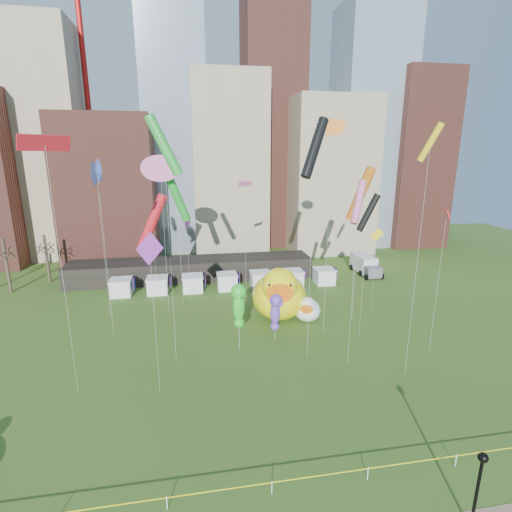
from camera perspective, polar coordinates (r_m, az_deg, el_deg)
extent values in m
plane|color=#375A1C|center=(26.60, 2.35, -31.74)|extent=(160.00, 160.00, 0.00)
cube|color=gray|center=(83.99, -28.84, 14.18)|extent=(14.00, 12.00, 42.00)
cube|color=brown|center=(75.43, -20.78, 9.04)|extent=(16.00, 14.00, 26.00)
cube|color=#8C9EB2|center=(82.29, -11.94, 20.20)|extent=(12.00, 12.00, 55.00)
cube|color=gray|center=(78.31, -4.09, 13.06)|extent=(14.00, 14.00, 34.00)
cube|color=brown|center=(87.03, 2.45, 24.49)|extent=(12.00, 12.00, 68.00)
cube|color=gray|center=(80.99, 10.61, 11.49)|extent=(16.00, 14.00, 30.00)
cube|color=#8C9EB2|center=(88.59, 16.32, 17.25)|extent=(14.00, 12.00, 48.00)
cube|color=brown|center=(91.50, 22.38, 12.89)|extent=(12.00, 12.00, 36.00)
cylinder|color=red|center=(85.87, -24.32, 26.16)|extent=(1.00, 1.00, 76.00)
cylinder|color=red|center=(90.61, 13.88, 26.29)|extent=(1.00, 1.00, 76.00)
cube|color=black|center=(62.42, -9.44, -1.90)|extent=(38.00, 6.00, 3.20)
cube|color=white|center=(57.71, -19.33, -4.47)|extent=(2.80, 2.80, 2.20)
cube|color=red|center=(57.27, -17.60, -3.94)|extent=(0.08, 1.40, 1.60)
cube|color=white|center=(57.06, -14.37, -4.30)|extent=(2.80, 2.80, 2.20)
cube|color=red|center=(56.78, -12.59, -3.76)|extent=(0.08, 1.40, 1.60)
cube|color=white|center=(56.85, -9.34, -4.10)|extent=(2.80, 2.80, 2.20)
cube|color=red|center=(56.72, -7.54, -3.54)|extent=(0.08, 1.40, 1.60)
cube|color=white|center=(57.07, -4.30, -3.86)|extent=(2.80, 2.80, 2.20)
cube|color=red|center=(57.10, -2.51, -3.29)|extent=(0.08, 1.40, 1.60)
cube|color=white|center=(57.73, 0.65, -3.60)|extent=(2.80, 2.80, 2.20)
cube|color=red|center=(57.92, 2.40, -3.03)|extent=(0.08, 1.40, 1.60)
cube|color=white|center=(58.81, 5.45, -3.32)|extent=(2.80, 2.80, 2.20)
cube|color=red|center=(59.14, 7.15, -2.76)|extent=(0.08, 1.40, 1.60)
cube|color=white|center=(60.28, 10.05, -3.03)|extent=(2.80, 2.80, 2.20)
cube|color=red|center=(60.76, 11.67, -2.48)|extent=(0.08, 1.40, 1.60)
cylinder|color=#382B21|center=(65.23, -32.98, -1.22)|extent=(0.44, 0.44, 8.00)
cylinder|color=#382B21|center=(67.45, -28.56, -0.39)|extent=(0.44, 0.44, 7.50)
cylinder|color=white|center=(26.03, -13.06, -32.06)|extent=(0.06, 0.06, 0.90)
cylinder|color=white|center=(26.27, 2.36, -31.06)|extent=(0.06, 0.06, 0.90)
cylinder|color=white|center=(27.84, 16.23, -28.52)|extent=(0.06, 0.06, 0.90)
cylinder|color=white|center=(30.52, 27.51, -25.27)|extent=(0.06, 0.06, 0.90)
cube|color=yellow|center=(26.02, 2.37, -30.52)|extent=(50.00, 0.02, 0.07)
ellipsoid|color=#FFEB0D|center=(46.95, 3.45, -5.93)|extent=(8.09, 8.96, 5.43)
ellipsoid|color=#FFEB0D|center=(49.82, 3.40, -4.87)|extent=(2.06, 1.76, 2.20)
sphere|color=#FFEB0D|center=(43.93, 3.53, -4.39)|extent=(4.87, 4.87, 4.08)
cone|color=orange|center=(42.34, 3.56, -5.33)|extent=(2.59, 2.28, 2.25)
sphere|color=white|center=(42.68, 2.05, -4.17)|extent=(0.73, 0.73, 0.73)
sphere|color=white|center=(42.72, 5.07, -4.20)|extent=(0.73, 0.73, 0.73)
sphere|color=black|center=(42.35, 2.05, -4.33)|extent=(0.37, 0.37, 0.37)
sphere|color=black|center=(42.39, 5.09, -4.36)|extent=(0.37, 0.37, 0.37)
ellipsoid|color=white|center=(46.88, 7.60, -7.93)|extent=(4.23, 4.56, 2.61)
ellipsoid|color=white|center=(48.24, 7.67, -7.35)|extent=(1.04, 0.93, 1.06)
sphere|color=white|center=(45.40, 7.59, -7.27)|extent=(2.51, 2.51, 1.97)
cone|color=orange|center=(44.65, 7.54, -7.74)|extent=(1.31, 1.20, 1.08)
sphere|color=white|center=(44.82, 6.87, -7.18)|extent=(0.35, 0.35, 0.35)
sphere|color=white|center=(44.79, 8.27, -7.24)|extent=(0.35, 0.35, 0.35)
sphere|color=black|center=(44.66, 6.86, -7.26)|extent=(0.18, 0.18, 0.18)
sphere|color=black|center=(44.63, 8.26, -7.32)|extent=(0.18, 0.18, 0.18)
cylinder|color=silver|center=(39.65, -2.52, -10.60)|extent=(0.03, 0.03, 4.63)
ellipsoid|color=green|center=(38.72, -2.56, -7.50)|extent=(1.34, 1.16, 3.06)
sphere|color=green|center=(37.99, -2.56, -5.30)|extent=(1.78, 1.78, 1.56)
cone|color=green|center=(37.36, -2.41, -5.78)|extent=(0.69, 1.05, 0.55)
sphere|color=green|center=(39.46, -2.54, -9.84)|extent=(1.09, 1.09, 1.09)
cylinder|color=silver|center=(41.67, 2.83, -10.42)|extent=(0.03, 0.03, 3.14)
ellipsoid|color=#683EBA|center=(41.02, 2.86, -8.44)|extent=(1.26, 1.12, 2.69)
sphere|color=#683EBA|center=(40.34, 2.93, -6.64)|extent=(1.70, 1.70, 1.37)
cone|color=#683EBA|center=(39.81, 3.13, -7.05)|extent=(0.70, 0.96, 0.48)
sphere|color=#683EBA|center=(41.70, 2.82, -10.36)|extent=(0.96, 0.96, 0.96)
cylinder|color=black|center=(26.09, 29.84, -28.39)|extent=(0.17, 0.17, 4.40)
sphere|color=black|center=(24.62, 30.60, -24.33)|extent=(0.51, 0.51, 0.51)
cone|color=black|center=(24.46, 30.69, -23.82)|extent=(0.18, 0.18, 0.23)
cube|color=silver|center=(67.26, 15.62, -1.00)|extent=(2.62, 5.36, 2.66)
cube|color=#595960|center=(64.50, 16.90, -2.26)|extent=(2.47, 1.95, 1.70)
cylinder|color=black|center=(65.36, 15.23, -2.49)|extent=(0.28, 0.96, 0.96)
cylinder|color=black|center=(66.54, 17.30, -2.34)|extent=(0.28, 0.96, 0.96)
cylinder|color=black|center=(68.49, 13.94, -1.62)|extent=(0.28, 0.96, 0.96)
cylinder|color=black|center=(69.62, 15.93, -1.49)|extent=(0.28, 0.96, 0.96)
cylinder|color=silver|center=(41.03, 25.29, -4.00)|extent=(0.02, 0.02, 14.18)
cube|color=red|center=(39.51, 26.42, 5.80)|extent=(1.68, 2.60, 0.85)
cylinder|color=silver|center=(35.91, 14.13, -4.54)|extent=(0.02, 0.02, 15.39)
cylinder|color=pink|center=(34.20, 14.94, 7.73)|extent=(1.97, 2.02, 3.73)
cylinder|color=silver|center=(41.47, 15.60, -3.25)|extent=(0.02, 0.02, 13.71)
cylinder|color=black|center=(39.95, 16.28, 6.15)|extent=(2.32, 0.79, 3.89)
cylinder|color=silver|center=(49.67, -11.13, 0.28)|extent=(0.02, 0.02, 14.21)
cylinder|color=green|center=(48.42, -11.55, 8.45)|extent=(3.40, 3.14, 6.12)
cylinder|color=silver|center=(35.26, 22.71, -1.49)|extent=(0.02, 0.02, 20.23)
cylinder|color=yellow|center=(34.06, 24.45, 15.09)|extent=(1.64, 1.62, 3.04)
cylinder|color=silver|center=(48.52, -21.63, 1.02)|extent=(0.02, 0.02, 17.27)
cone|color=blue|center=(47.38, -22.63, 11.21)|extent=(0.42, 2.66, 2.65)
cylinder|color=silver|center=(46.80, 14.58, -0.34)|extent=(0.02, 0.02, 14.95)
cylinder|color=orange|center=(45.49, 15.19, 8.78)|extent=(2.30, 3.85, 6.31)
cylinder|color=silver|center=(51.80, -9.98, -0.92)|extent=(0.02, 0.02, 10.96)
cone|color=purple|center=(50.61, -10.25, 5.06)|extent=(0.68, 1.74, 1.75)
cylinder|color=silver|center=(33.45, -26.72, -2.89)|extent=(0.02, 0.02, 20.11)
cube|color=red|center=(32.16, -28.84, 14.47)|extent=(3.04, 2.90, 1.13)
cylinder|color=silver|center=(47.36, -1.56, 0.97)|extent=(0.02, 0.02, 15.99)
cube|color=pink|center=(46.11, -1.63, 10.66)|extent=(1.87, 1.35, 0.63)
cylinder|color=silver|center=(35.81, 8.08, -0.54)|extent=(0.02, 0.02, 19.86)
cylinder|color=black|center=(34.57, 8.69, 15.55)|extent=(3.03, 2.46, 5.21)
cylinder|color=silver|center=(35.35, -12.54, -0.79)|extent=(0.02, 0.02, 20.04)
cylinder|color=green|center=(34.12, -13.50, 15.64)|extent=(3.05, 1.26, 5.05)
cylinder|color=silver|center=(51.10, 17.08, -2.31)|extent=(0.02, 0.02, 9.71)
cube|color=yellow|center=(49.95, 17.50, 3.02)|extent=(1.78, 0.18, 1.78)
cylinder|color=silver|center=(42.35, -21.31, -0.48)|extent=(0.02, 0.02, 17.79)
cone|color=blue|center=(41.08, -22.48, 11.58)|extent=(1.08, 2.21, 2.26)
cylinder|color=silver|center=(41.16, 10.57, 2.84)|extent=(0.02, 0.02, 21.93)
cone|color=orange|center=(40.40, 11.34, 18.24)|extent=(1.59, 0.65, 1.60)
cylinder|color=silver|center=(32.39, -14.75, -9.63)|extent=(0.02, 0.02, 12.35)
cube|color=purple|center=(30.42, -15.50, 1.04)|extent=(2.23, 1.59, 2.71)
cylinder|color=silver|center=(53.08, -14.73, -0.88)|extent=(0.02, 0.02, 10.83)
cylinder|color=red|center=(51.93, -15.12, 4.88)|extent=(4.50, 1.75, 7.46)
cylinder|color=silver|center=(47.46, -13.34, 1.71)|extent=(0.02, 0.02, 17.78)
cone|color=pink|center=(46.33, -14.00, 12.48)|extent=(3.03, 1.00, 3.02)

